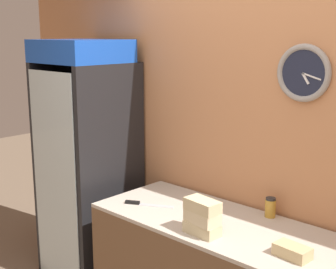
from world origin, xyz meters
The scene contains 8 objects.
wall_back centered at (0.00, 1.31, 1.35)m, with size 5.20×0.09×2.70m.
beverage_cooler centered at (-1.41, 0.97, 1.09)m, with size 0.66×0.67×2.01m.
sandwich_stack_bottom centered at (0.01, 0.68, 0.91)m, with size 0.22×0.13×0.07m.
sandwich_stack_middle centered at (0.01, 0.68, 0.99)m, with size 0.23×0.15×0.07m.
sandwich_stack_top centered at (0.01, 0.68, 1.06)m, with size 0.23×0.14×0.07m.
sandwich_flat_left centered at (0.55, 0.79, 0.91)m, with size 0.20×0.13×0.07m.
chefs_knife centered at (-0.61, 0.78, 0.88)m, with size 0.32×0.20×0.02m.
condiment_jar centered at (0.16, 1.20, 0.94)m, with size 0.07×0.07×0.13m.
Camera 1 is at (1.64, -1.37, 2.06)m, focal length 50.00 mm.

